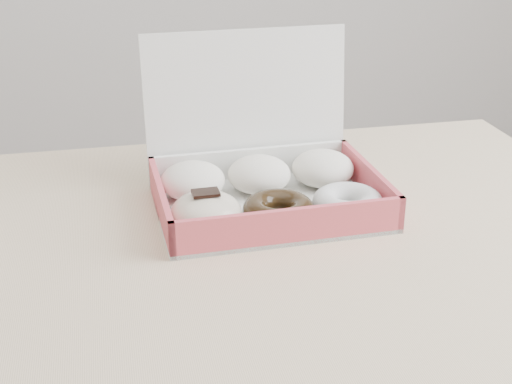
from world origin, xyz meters
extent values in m
cube|color=tan|center=(0.00, 0.00, 0.73)|extent=(1.20, 0.80, 0.04)
cylinder|color=tan|center=(0.55, 0.35, 0.35)|extent=(0.05, 0.05, 0.71)
cube|color=white|center=(0.15, 0.12, 0.75)|extent=(0.29, 0.22, 0.01)
cube|color=#D14A53|center=(0.15, 0.02, 0.77)|extent=(0.28, 0.02, 0.05)
cube|color=white|center=(0.14, 0.22, 0.77)|extent=(0.28, 0.02, 0.05)
cube|color=#D14A53|center=(0.01, 0.12, 0.77)|extent=(0.01, 0.21, 0.05)
cube|color=#D14A53|center=(0.28, 0.12, 0.77)|extent=(0.01, 0.21, 0.05)
cube|color=white|center=(0.14, 0.24, 0.85)|extent=(0.28, 0.04, 0.21)
ellipsoid|color=white|center=(0.05, 0.17, 0.78)|extent=(0.09, 0.09, 0.05)
ellipsoid|color=white|center=(0.14, 0.17, 0.78)|extent=(0.09, 0.09, 0.05)
ellipsoid|color=white|center=(0.23, 0.17, 0.78)|extent=(0.09, 0.09, 0.05)
ellipsoid|color=beige|center=(0.06, 0.07, 0.78)|extent=(0.09, 0.09, 0.05)
cube|color=black|center=(0.06, 0.07, 0.81)|extent=(0.03, 0.02, 0.00)
torus|color=black|center=(0.15, 0.07, 0.77)|extent=(0.09, 0.09, 0.03)
torus|color=white|center=(0.24, 0.07, 0.77)|extent=(0.09, 0.09, 0.03)
camera|label=1|loc=(-0.05, -0.69, 1.15)|focal=50.00mm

